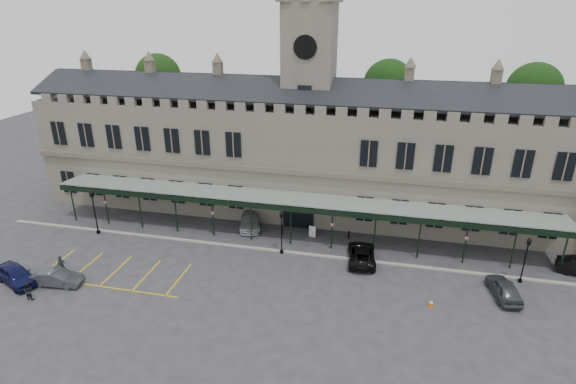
% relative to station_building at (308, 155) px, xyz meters
% --- Properties ---
extents(ground, '(140.00, 140.00, 0.00)m').
position_rel_station_building_xyz_m(ground, '(0.00, -15.91, -6.47)').
color(ground, '#303033').
extents(station_building, '(60.00, 10.36, 17.30)m').
position_rel_station_building_xyz_m(station_building, '(0.00, 0.00, 0.00)').
color(station_building, '#615C50').
rests_on(station_building, ground).
extents(clock_tower, '(5.60, 5.60, 24.80)m').
position_rel_station_building_xyz_m(clock_tower, '(0.00, 0.09, 6.64)').
color(clock_tower, '#615C50').
rests_on(clock_tower, ground).
extents(canopy, '(50.00, 4.10, 4.30)m').
position_rel_station_building_xyz_m(canopy, '(0.00, -8.45, -4.06)').
color(canopy, '#8C9E93').
rests_on(canopy, ground).
extents(kerb, '(60.00, 0.40, 0.12)m').
position_rel_station_building_xyz_m(kerb, '(0.00, -10.41, -6.41)').
color(kerb, gray).
rests_on(kerb, ground).
extents(parking_markings, '(16.00, 6.00, 0.01)m').
position_rel_station_building_xyz_m(parking_markings, '(-14.00, -17.41, -6.47)').
color(parking_markings, gold).
rests_on(parking_markings, ground).
extents(tree_behind_left, '(6.00, 6.00, 16.00)m').
position_rel_station_building_xyz_m(tree_behind_left, '(-22.00, 9.09, 6.35)').
color(tree_behind_left, '#332314').
rests_on(tree_behind_left, ground).
extents(tree_behind_mid, '(6.00, 6.00, 16.00)m').
position_rel_station_building_xyz_m(tree_behind_mid, '(8.00, 9.09, 6.35)').
color(tree_behind_mid, '#332314').
rests_on(tree_behind_mid, ground).
extents(tree_behind_right, '(6.00, 6.00, 16.00)m').
position_rel_station_building_xyz_m(tree_behind_right, '(24.00, 9.09, 6.35)').
color(tree_behind_right, '#332314').
rests_on(tree_behind_right, ground).
extents(lamp_post_left, '(0.46, 0.46, 4.81)m').
position_rel_station_building_xyz_m(lamp_post_left, '(-19.78, -10.90, -3.62)').
color(lamp_post_left, black).
rests_on(lamp_post_left, ground).
extents(lamp_post_mid, '(0.41, 0.41, 4.37)m').
position_rel_station_building_xyz_m(lamp_post_mid, '(-0.45, -10.61, -3.88)').
color(lamp_post_mid, black).
rests_on(lamp_post_mid, ground).
extents(lamp_post_right, '(0.40, 0.40, 4.23)m').
position_rel_station_building_xyz_m(lamp_post_right, '(20.37, -10.88, -3.96)').
color(lamp_post_right, black).
rests_on(lamp_post_right, ground).
extents(traffic_cone, '(0.42, 0.42, 0.66)m').
position_rel_station_building_xyz_m(traffic_cone, '(12.76, -16.13, -6.14)').
color(traffic_cone, '#DF4E07').
rests_on(traffic_cone, ground).
extents(sign_board, '(0.69, 0.19, 1.19)m').
position_rel_station_building_xyz_m(sign_board, '(1.81, -6.80, -5.88)').
color(sign_board, black).
rests_on(sign_board, ground).
extents(bollard_left, '(0.17, 0.17, 0.96)m').
position_rel_station_building_xyz_m(bollard_left, '(-1.29, -6.90, -5.99)').
color(bollard_left, black).
rests_on(bollard_left, ground).
extents(bollard_right, '(0.16, 0.16, 0.88)m').
position_rel_station_building_xyz_m(bollard_right, '(5.45, -6.45, -6.03)').
color(bollard_right, black).
rests_on(bollard_right, ground).
extents(car_left_a, '(4.99, 3.56, 1.58)m').
position_rel_station_building_xyz_m(car_left_a, '(-21.00, -20.37, -5.68)').
color(car_left_a, '#0C0F38').
rests_on(car_left_a, ground).
extents(car_left_b, '(4.29, 1.86, 1.37)m').
position_rel_station_building_xyz_m(car_left_b, '(-17.50, -19.85, -5.78)').
color(car_left_b, '#3B3E43').
rests_on(car_left_b, ground).
extents(car_taxi, '(3.32, 5.42, 1.47)m').
position_rel_station_building_xyz_m(car_taxi, '(-5.00, -5.91, -5.73)').
color(car_taxi, '#A8ABB1').
rests_on(car_taxi, ground).
extents(car_van, '(2.88, 5.36, 1.43)m').
position_rel_station_building_xyz_m(car_van, '(7.00, -10.35, -5.75)').
color(car_van, black).
rests_on(car_van, ground).
extents(car_right_a, '(2.43, 4.56, 1.48)m').
position_rel_station_building_xyz_m(car_right_a, '(18.50, -13.39, -5.73)').
color(car_right_a, '#3B3E43').
rests_on(car_right_a, ground).
extents(person_a, '(0.78, 0.70, 1.80)m').
position_rel_station_building_xyz_m(person_a, '(-18.10, -18.45, -5.57)').
color(person_a, black).
rests_on(person_a, ground).
extents(person_b, '(0.79, 0.64, 1.55)m').
position_rel_station_building_xyz_m(person_b, '(-18.30, -22.11, -5.69)').
color(person_b, black).
rests_on(person_b, ground).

